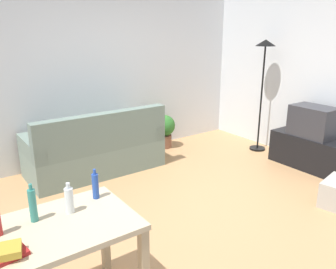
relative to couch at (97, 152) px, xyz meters
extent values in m
cube|color=tan|center=(0.37, -1.59, -0.32)|extent=(5.20, 4.40, 0.02)
cube|color=silver|center=(0.37, 0.61, 1.04)|extent=(5.20, 0.10, 2.70)
cube|color=silver|center=(2.97, -1.59, 1.04)|extent=(0.10, 4.40, 2.70)
cube|color=slate|center=(0.00, 0.06, -0.11)|extent=(1.87, 0.84, 0.40)
cube|color=slate|center=(0.00, -0.28, 0.35)|extent=(1.87, 0.16, 0.52)
cube|color=slate|center=(0.85, 0.06, 0.20)|extent=(0.16, 0.84, 0.22)
cube|color=slate|center=(-0.85, 0.06, 0.20)|extent=(0.16, 0.84, 0.22)
cube|color=black|center=(2.62, -1.66, -0.07)|extent=(0.44, 1.10, 0.48)
cube|color=#2D2D33|center=(2.62, -1.66, 0.39)|extent=(0.40, 0.60, 0.44)
cube|color=black|center=(2.82, -1.66, 0.39)|extent=(0.01, 0.52, 0.36)
cylinder|color=black|center=(2.62, -0.70, -0.29)|extent=(0.26, 0.26, 0.03)
cylinder|color=black|center=(2.62, -0.70, 0.56)|extent=(0.03, 0.03, 1.68)
cone|color=black|center=(2.62, -0.70, 1.45)|extent=(0.32, 0.32, 0.10)
cube|color=#C6B28E|center=(-1.40, -2.31, 0.43)|extent=(1.20, 0.70, 0.04)
cube|color=tan|center=(-0.84, -2.00, 0.05)|extent=(0.06, 0.06, 0.72)
cylinder|color=brown|center=(1.40, 0.31, -0.20)|extent=(0.24, 0.24, 0.22)
sphere|color=#2D6B28|center=(1.40, 0.31, 0.08)|extent=(0.36, 0.36, 0.36)
cylinder|color=teal|center=(-1.40, -2.17, 0.57)|extent=(0.05, 0.05, 0.23)
cylinder|color=teal|center=(-1.40, -2.17, 0.70)|extent=(0.02, 0.02, 0.04)
cylinder|color=silver|center=(-1.17, -2.20, 0.55)|extent=(0.06, 0.06, 0.18)
cylinder|color=silver|center=(-1.17, -2.20, 0.66)|extent=(0.03, 0.03, 0.04)
cylinder|color=#2347A3|center=(-0.93, -2.11, 0.55)|extent=(0.05, 0.05, 0.19)
cylinder|color=#2347A3|center=(-0.93, -2.11, 0.67)|extent=(0.02, 0.02, 0.04)
cube|color=maroon|center=(-1.66, -2.48, 0.47)|extent=(0.28, 0.18, 0.03)
cube|color=#B7932D|center=(-1.65, -2.48, 0.50)|extent=(0.22, 0.18, 0.04)
camera|label=1|loc=(-1.86, -4.33, 1.68)|focal=37.01mm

